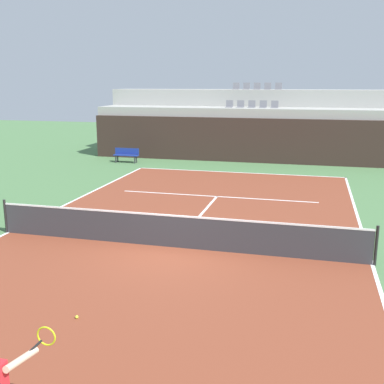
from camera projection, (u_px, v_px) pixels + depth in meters
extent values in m
plane|color=#477042|center=(173.00, 247.00, 13.61)|extent=(80.00, 80.00, 0.00)
cube|color=brown|center=(173.00, 247.00, 13.60)|extent=(11.00, 24.00, 0.01)
cube|color=white|center=(238.00, 172.00, 24.87)|extent=(11.00, 0.10, 0.00)
cube|color=white|center=(8.00, 232.00, 14.93)|extent=(0.10, 24.00, 0.00)
cube|color=white|center=(372.00, 265.00, 12.28)|extent=(0.10, 24.00, 0.00)
cube|color=white|center=(217.00, 196.00, 19.64)|extent=(8.26, 0.10, 0.00)
cube|color=white|center=(199.00, 217.00, 16.62)|extent=(0.10, 6.40, 0.00)
cube|color=#33231E|center=(248.00, 140.00, 27.87)|extent=(19.32, 0.30, 2.62)
cube|color=#9E9E99|center=(251.00, 134.00, 29.08)|extent=(19.32, 2.40, 3.15)
cube|color=#9E9E99|center=(256.00, 122.00, 31.23)|extent=(19.32, 2.40, 4.21)
cube|color=slate|center=(229.00, 107.00, 29.06)|extent=(0.44, 0.44, 0.04)
cube|color=slate|center=(230.00, 103.00, 29.20)|extent=(0.44, 0.04, 0.40)
cube|color=slate|center=(240.00, 107.00, 28.89)|extent=(0.44, 0.44, 0.04)
cube|color=slate|center=(241.00, 103.00, 29.03)|extent=(0.44, 0.04, 0.40)
cube|color=slate|center=(251.00, 107.00, 28.72)|extent=(0.44, 0.44, 0.04)
cube|color=slate|center=(252.00, 104.00, 28.86)|extent=(0.44, 0.04, 0.40)
cube|color=slate|center=(263.00, 108.00, 28.55)|extent=(0.44, 0.44, 0.04)
cube|color=slate|center=(263.00, 104.00, 28.69)|extent=(0.44, 0.04, 0.40)
cube|color=slate|center=(274.00, 108.00, 28.38)|extent=(0.44, 0.44, 0.04)
cube|color=slate|center=(275.00, 104.00, 28.52)|extent=(0.44, 0.04, 0.40)
cube|color=slate|center=(236.00, 89.00, 31.08)|extent=(0.44, 0.44, 0.04)
cube|color=slate|center=(236.00, 86.00, 31.22)|extent=(0.44, 0.04, 0.40)
cube|color=slate|center=(246.00, 89.00, 30.91)|extent=(0.44, 0.44, 0.04)
cube|color=slate|center=(247.00, 86.00, 31.05)|extent=(0.44, 0.04, 0.40)
cube|color=slate|center=(257.00, 89.00, 30.74)|extent=(0.44, 0.44, 0.04)
cube|color=slate|center=(257.00, 86.00, 30.88)|extent=(0.44, 0.04, 0.40)
cube|color=slate|center=(267.00, 89.00, 30.57)|extent=(0.44, 0.44, 0.04)
cube|color=slate|center=(268.00, 86.00, 30.71)|extent=(0.44, 0.04, 0.40)
cube|color=slate|center=(278.00, 89.00, 30.40)|extent=(0.44, 0.44, 0.04)
cube|color=slate|center=(279.00, 86.00, 30.54)|extent=(0.44, 0.04, 0.40)
cylinder|color=black|center=(6.00, 216.00, 14.82)|extent=(0.08, 0.08, 1.07)
cylinder|color=black|center=(376.00, 246.00, 12.14)|extent=(0.08, 0.08, 1.07)
cube|color=#333338|center=(173.00, 232.00, 13.50)|extent=(10.90, 0.02, 0.92)
cube|color=white|center=(172.00, 216.00, 13.39)|extent=(10.90, 0.04, 0.05)
cylinder|color=beige|center=(22.00, 359.00, 5.77)|extent=(0.09, 0.63, 0.20)
cylinder|color=black|center=(35.00, 346.00, 6.05)|extent=(0.03, 0.28, 0.03)
torus|color=#BFD819|center=(46.00, 336.00, 6.29)|extent=(0.28, 0.02, 0.28)
cube|color=navy|center=(126.00, 155.00, 27.90)|extent=(1.50, 0.40, 0.05)
cube|color=navy|center=(127.00, 151.00, 28.02)|extent=(1.50, 0.04, 0.36)
cube|color=#2D2D33|center=(116.00, 159.00, 27.96)|extent=(0.06, 0.06, 0.42)
cube|color=#2D2D33|center=(135.00, 160.00, 27.67)|extent=(0.06, 0.06, 0.42)
cube|color=#2D2D33|center=(118.00, 158.00, 28.23)|extent=(0.06, 0.06, 0.42)
cube|color=#2D2D33|center=(136.00, 159.00, 27.94)|extent=(0.06, 0.06, 0.42)
sphere|color=#CCE033|center=(77.00, 317.00, 9.48)|extent=(0.07, 0.07, 0.07)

